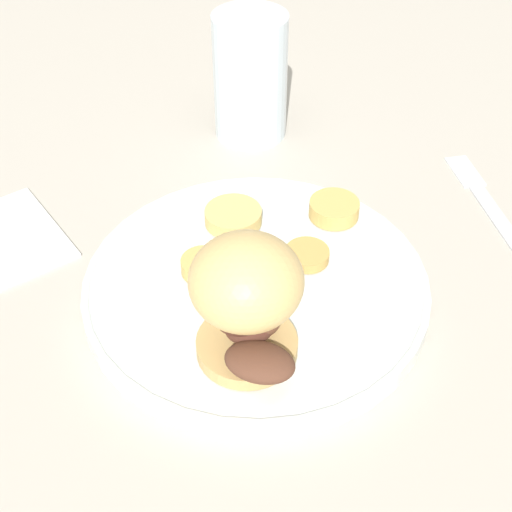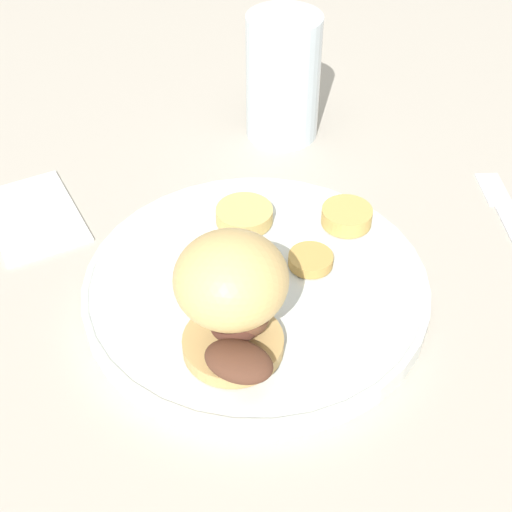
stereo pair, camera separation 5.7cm
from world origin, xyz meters
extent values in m
plane|color=#B2A899|center=(0.00, 0.00, 0.00)|extent=(4.00, 4.00, 0.00)
cylinder|color=silver|center=(0.00, 0.00, 0.01)|extent=(0.29, 0.29, 0.02)
torus|color=silver|center=(0.00, 0.00, 0.02)|extent=(0.29, 0.29, 0.01)
cylinder|color=tan|center=(-0.08, 0.01, 0.03)|extent=(0.08, 0.08, 0.01)
ellipsoid|color=#4C281E|center=(-0.08, 0.01, 0.04)|extent=(0.04, 0.04, 0.02)
ellipsoid|color=#4C281E|center=(-0.08, 0.01, 0.05)|extent=(0.02, 0.03, 0.02)
ellipsoid|color=#563323|center=(-0.11, 0.00, 0.04)|extent=(0.05, 0.06, 0.02)
ellipsoid|color=brown|center=(-0.07, 0.00, 0.05)|extent=(0.05, 0.05, 0.02)
ellipsoid|color=#DBB26B|center=(-0.08, 0.01, 0.09)|extent=(0.08, 0.08, 0.06)
cylinder|color=tan|center=(0.08, -0.07, 0.03)|extent=(0.05, 0.05, 0.02)
cylinder|color=tan|center=(0.02, -0.04, 0.02)|extent=(0.04, 0.04, 0.01)
cylinder|color=#DBB766|center=(0.07, 0.02, 0.03)|extent=(0.05, 0.05, 0.01)
cylinder|color=tan|center=(0.01, 0.04, 0.03)|extent=(0.04, 0.04, 0.01)
cube|color=silver|center=(0.17, -0.22, 0.00)|extent=(0.06, 0.03, 0.00)
cylinder|color=silver|center=(0.25, 0.00, 0.07)|extent=(0.08, 0.08, 0.13)
cube|color=white|center=(0.08, 0.22, 0.00)|extent=(0.15, 0.13, 0.01)
camera|label=1|loc=(-0.43, 0.01, 0.43)|focal=50.00mm
camera|label=2|loc=(-0.42, -0.05, 0.43)|focal=50.00mm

